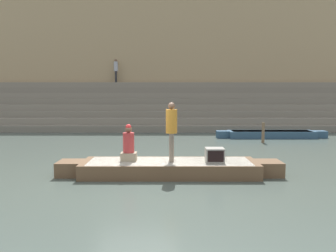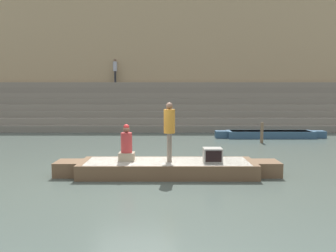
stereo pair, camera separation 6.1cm
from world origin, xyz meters
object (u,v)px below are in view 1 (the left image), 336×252
Objects in this scene: person_standing at (170,127)px; moored_boat_shore at (270,134)px; tv_set at (213,155)px; person_rowing at (127,146)px; rowboat_main at (168,168)px; person_on_steps at (114,69)px; mooring_post at (262,133)px.

person_standing reaches higher than moored_boat_shore.
tv_set is (1.24, -0.07, -0.78)m from person_standing.
person_rowing is at bearing -124.87° from moored_boat_shore.
rowboat_main is 1.35m from tv_set.
rowboat_main is at bearing 166.13° from person_on_steps.
person_on_steps is (-9.43, 7.77, 3.99)m from moored_boat_shore.
mooring_post is at bearing -113.00° from moored_boat_shore.
person_rowing is 0.61× the size of person_on_steps.
person_rowing is at bearing 162.04° from person_on_steps.
person_rowing is 10.32m from moored_boat_shore.
mooring_post is (4.45, 6.23, -0.91)m from person_standing.
rowboat_main is 1.18m from person_standing.
person_on_steps is (-8.50, 9.51, 3.70)m from mooring_post.
tv_set is (2.48, -0.16, -0.23)m from person_rowing.
tv_set is 0.30× the size of person_on_steps.
moored_boat_shore is at bearing 56.45° from rowboat_main.
person_rowing reaches higher than moored_boat_shore.
person_standing is at bearing -176.96° from tv_set.
person_on_steps reaches higher than mooring_post.
person_on_steps reaches higher than person_standing.
rowboat_main is 16.70m from person_on_steps.
person_rowing is 0.18× the size of moored_boat_shore.
rowboat_main is at bearing -177.69° from tv_set.
mooring_post reaches higher than tv_set.
moored_boat_shore is (6.63, 7.88, -0.65)m from person_rowing.
tv_set is at bearing -112.10° from moored_boat_shore.
person_standing reaches higher than tv_set.
rowboat_main is 12.24× the size of tv_set.
moored_boat_shore is at bearing 45.63° from person_rowing.
person_standing is 1.36m from person_rowing.
moored_boat_shore is (5.44, 7.95, -0.02)m from rowboat_main.
person_on_steps is at bearing 114.56° from tv_set.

